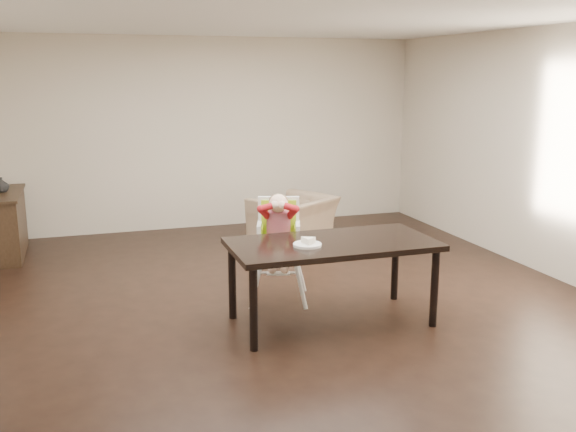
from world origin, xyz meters
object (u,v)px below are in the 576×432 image
object	(u,v)px
dining_table	(332,250)
sideboard	(5,224)
high_chair	(279,225)
armchair	(293,213)

from	to	relation	value
dining_table	sideboard	size ratio (longest dim) A/B	1.43
high_chair	sideboard	distance (m)	3.71
high_chair	armchair	bearing A→B (deg)	85.58
dining_table	sideboard	xyz separation A→B (m)	(-2.98, 3.24, -0.27)
armchair	sideboard	xyz separation A→B (m)	(-3.51, 0.58, -0.03)
sideboard	armchair	bearing A→B (deg)	-9.36
high_chair	armchair	world-z (taller)	high_chair
dining_table	sideboard	distance (m)	4.41
dining_table	high_chair	world-z (taller)	high_chair
sideboard	high_chair	bearing A→B (deg)	-42.79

